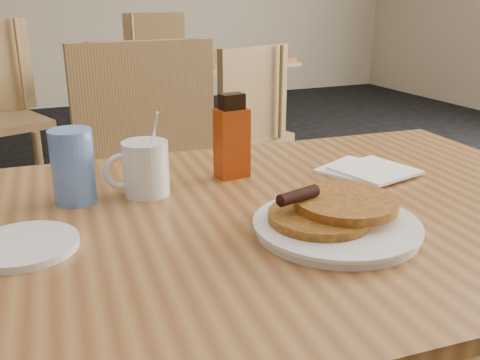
{
  "coord_description": "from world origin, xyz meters",
  "views": [
    {
      "loc": [
        -0.34,
        -0.81,
        1.11
      ],
      "look_at": [
        0.02,
        0.03,
        0.79
      ],
      "focal_mm": 40.0,
      "sensor_mm": 36.0,
      "label": 1
    }
  ],
  "objects_px": {
    "coffee_mug": "(144,168)",
    "blue_tumbler": "(73,166)",
    "syrup_bottle": "(232,139)",
    "neighbor_table": "(191,66)",
    "main_table": "(273,231)",
    "chair_main_far": "(157,177)",
    "chair_neighbor_near": "(245,120)",
    "chair_neighbor_far": "(160,70)",
    "pancake_plate": "(335,220)"
  },
  "relations": [
    {
      "from": "coffee_mug",
      "to": "blue_tumbler",
      "type": "bearing_deg",
      "value": 178.13
    },
    {
      "from": "coffee_mug",
      "to": "syrup_bottle",
      "type": "xyz_separation_m",
      "value": [
        0.19,
        0.03,
        0.03
      ]
    },
    {
      "from": "neighbor_table",
      "to": "blue_tumbler",
      "type": "xyz_separation_m",
      "value": [
        -0.92,
        -2.12,
        0.11
      ]
    },
    {
      "from": "main_table",
      "to": "neighbor_table",
      "type": "bearing_deg",
      "value": 75.19
    },
    {
      "from": "chair_main_far",
      "to": "neighbor_table",
      "type": "bearing_deg",
      "value": 66.14
    },
    {
      "from": "neighbor_table",
      "to": "chair_neighbor_near",
      "type": "relative_size",
      "value": 1.38
    },
    {
      "from": "neighbor_table",
      "to": "chair_neighbor_far",
      "type": "relative_size",
      "value": 1.25
    },
    {
      "from": "neighbor_table",
      "to": "chair_neighbor_near",
      "type": "xyz_separation_m",
      "value": [
        0.02,
        -0.76,
        -0.17
      ]
    },
    {
      "from": "chair_main_far",
      "to": "pancake_plate",
      "type": "relative_size",
      "value": 3.67
    },
    {
      "from": "neighbor_table",
      "to": "chair_main_far",
      "type": "relative_size",
      "value": 1.25
    },
    {
      "from": "chair_neighbor_near",
      "to": "main_table",
      "type": "bearing_deg",
      "value": -130.94
    },
    {
      "from": "blue_tumbler",
      "to": "pancake_plate",
      "type": "bearing_deg",
      "value": -39.37
    },
    {
      "from": "chair_neighbor_far",
      "to": "syrup_bottle",
      "type": "relative_size",
      "value": 5.65
    },
    {
      "from": "pancake_plate",
      "to": "main_table",
      "type": "bearing_deg",
      "value": 113.89
    },
    {
      "from": "syrup_bottle",
      "to": "blue_tumbler",
      "type": "xyz_separation_m",
      "value": [
        -0.32,
        -0.02,
        -0.01
      ]
    },
    {
      "from": "main_table",
      "to": "syrup_bottle",
      "type": "distance_m",
      "value": 0.23
    },
    {
      "from": "syrup_bottle",
      "to": "chair_neighbor_near",
      "type": "bearing_deg",
      "value": 58.52
    },
    {
      "from": "main_table",
      "to": "syrup_bottle",
      "type": "bearing_deg",
      "value": 88.83
    },
    {
      "from": "syrup_bottle",
      "to": "neighbor_table",
      "type": "bearing_deg",
      "value": 67.33
    },
    {
      "from": "main_table",
      "to": "chair_neighbor_near",
      "type": "height_order",
      "value": "chair_neighbor_near"
    },
    {
      "from": "main_table",
      "to": "syrup_bottle",
      "type": "relative_size",
      "value": 7.76
    },
    {
      "from": "neighbor_table",
      "to": "syrup_bottle",
      "type": "height_order",
      "value": "syrup_bottle"
    },
    {
      "from": "syrup_bottle",
      "to": "pancake_plate",
      "type": "bearing_deg",
      "value": -88.05
    },
    {
      "from": "chair_neighbor_far",
      "to": "pancake_plate",
      "type": "xyz_separation_m",
      "value": [
        -0.57,
        -3.2,
        0.18
      ]
    },
    {
      "from": "chair_main_far",
      "to": "syrup_bottle",
      "type": "distance_m",
      "value": 0.58
    },
    {
      "from": "main_table",
      "to": "chair_neighbor_near",
      "type": "bearing_deg",
      "value": 67.89
    },
    {
      "from": "blue_tumbler",
      "to": "chair_main_far",
      "type": "bearing_deg",
      "value": 62.28
    },
    {
      "from": "chair_neighbor_near",
      "to": "pancake_plate",
      "type": "bearing_deg",
      "value": -127.95
    },
    {
      "from": "coffee_mug",
      "to": "blue_tumbler",
      "type": "relative_size",
      "value": 1.2
    },
    {
      "from": "pancake_plate",
      "to": "blue_tumbler",
      "type": "height_order",
      "value": "blue_tumbler"
    },
    {
      "from": "chair_main_far",
      "to": "main_table",
      "type": "bearing_deg",
      "value": -89.81
    },
    {
      "from": "neighbor_table",
      "to": "blue_tumbler",
      "type": "relative_size",
      "value": 9.1
    },
    {
      "from": "pancake_plate",
      "to": "syrup_bottle",
      "type": "height_order",
      "value": "syrup_bottle"
    },
    {
      "from": "chair_neighbor_far",
      "to": "chair_main_far",
      "type": "bearing_deg",
      "value": -89.3
    },
    {
      "from": "chair_neighbor_near",
      "to": "coffee_mug",
      "type": "bearing_deg",
      "value": -139.43
    },
    {
      "from": "main_table",
      "to": "chair_neighbor_far",
      "type": "bearing_deg",
      "value": 78.64
    },
    {
      "from": "chair_neighbor_far",
      "to": "coffee_mug",
      "type": "height_order",
      "value": "chair_neighbor_far"
    },
    {
      "from": "chair_neighbor_far",
      "to": "chair_neighbor_near",
      "type": "distance_m",
      "value": 1.53
    },
    {
      "from": "chair_neighbor_far",
      "to": "coffee_mug",
      "type": "relative_size",
      "value": 6.09
    },
    {
      "from": "coffee_mug",
      "to": "syrup_bottle",
      "type": "distance_m",
      "value": 0.2
    },
    {
      "from": "main_table",
      "to": "chair_neighbor_far",
      "type": "relative_size",
      "value": 1.37
    },
    {
      "from": "main_table",
      "to": "chair_main_far",
      "type": "distance_m",
      "value": 0.74
    },
    {
      "from": "chair_neighbor_far",
      "to": "blue_tumbler",
      "type": "xyz_separation_m",
      "value": [
        -0.93,
        -2.9,
        0.23
      ]
    },
    {
      "from": "chair_main_far",
      "to": "chair_neighbor_far",
      "type": "relative_size",
      "value": 0.99
    },
    {
      "from": "chair_neighbor_near",
      "to": "coffee_mug",
      "type": "distance_m",
      "value": 1.63
    },
    {
      "from": "main_table",
      "to": "syrup_bottle",
      "type": "height_order",
      "value": "syrup_bottle"
    },
    {
      "from": "chair_main_far",
      "to": "pancake_plate",
      "type": "distance_m",
      "value": 0.87
    },
    {
      "from": "chair_neighbor_near",
      "to": "blue_tumbler",
      "type": "relative_size",
      "value": 6.59
    },
    {
      "from": "pancake_plate",
      "to": "coffee_mug",
      "type": "bearing_deg",
      "value": 129.99
    },
    {
      "from": "pancake_plate",
      "to": "chair_neighbor_near",
      "type": "bearing_deg",
      "value": 70.88
    }
  ]
}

